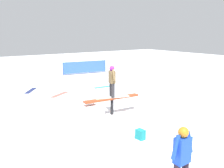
{
  "coord_description": "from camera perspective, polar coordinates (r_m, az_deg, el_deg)",
  "views": [
    {
      "loc": [
        -6.02,
        -8.64,
        3.59
      ],
      "look_at": [
        0.0,
        0.0,
        1.37
      ],
      "focal_mm": 40.0,
      "sensor_mm": 36.0,
      "label": 1
    }
  ],
  "objects": [
    {
      "name": "safety_fence",
      "position": [
        21.65,
        -6.21,
        3.88
      ],
      "size": [
        3.88,
        0.61,
        1.1
      ],
      "rotation": [
        0.0,
        0.0,
        3.0
      ],
      "color": "blue",
      "rests_on": "ground"
    },
    {
      "name": "loose_snowboard_navy",
      "position": [
        16.25,
        -18.05,
        -1.42
      ],
      "size": [
        1.13,
        1.41,
        0.02
      ],
      "primitive_type": "cube",
      "rotation": [
        0.0,
        0.0,
        4.09
      ],
      "color": "navy",
      "rests_on": "ground"
    },
    {
      "name": "loose_snowboard_coral",
      "position": [
        14.8,
        -11.86,
        -2.36
      ],
      "size": [
        1.42,
        1.04,
        0.02
      ],
      "primitive_type": "cube",
      "rotation": [
        0.0,
        0.0,
        0.57
      ],
      "color": "#E7685A",
      "rests_on": "ground"
    },
    {
      "name": "loose_snowboard_cyan",
      "position": [
        16.45,
        -1.98,
        -0.68
      ],
      "size": [
        1.35,
        0.35,
        0.02
      ],
      "primitive_type": "cube",
      "rotation": [
        0.0,
        0.0,
        6.23
      ],
      "color": "#2CAECA",
      "rests_on": "ground"
    },
    {
      "name": "rail_feature",
      "position": [
        10.93,
        0.0,
        -3.66
      ],
      "size": [
        2.65,
        0.49,
        0.77
      ],
      "rotation": [
        0.0,
        0.0,
        -0.08
      ],
      "color": "black",
      "rests_on": "ground"
    },
    {
      "name": "backpack_on_snow",
      "position": [
        8.69,
        6.5,
        -11.39
      ],
      "size": [
        0.24,
        0.32,
        0.34
      ],
      "primitive_type": "cube",
      "rotation": [
        0.0,
        0.0,
        4.8
      ],
      "color": "teal",
      "rests_on": "ground"
    },
    {
      "name": "main_rider_on_rail",
      "position": [
        10.74,
        0.0,
        0.46
      ],
      "size": [
        1.55,
        0.72,
        1.4
      ],
      "rotation": [
        0.0,
        0.0,
        -0.28
      ],
      "color": "white",
      "rests_on": "rail_feature"
    },
    {
      "name": "snow_kicker_ramp",
      "position": [
        10.34,
        -8.1,
        -6.9
      ],
      "size": [
        1.92,
        1.64,
        0.56
      ],
      "primitive_type": "cube",
      "rotation": [
        0.0,
        0.0,
        -0.08
      ],
      "color": "white",
      "rests_on": "ground"
    },
    {
      "name": "bystander_blue",
      "position": [
        5.91,
        15.68,
        -15.75
      ],
      "size": [
        0.7,
        0.24,
        1.59
      ],
      "rotation": [
        0.0,
        0.0,
        3.17
      ],
      "color": "#2A1D26",
      "rests_on": "ground"
    },
    {
      "name": "ground_plane",
      "position": [
        11.13,
        0.0,
        -6.94
      ],
      "size": [
        60.0,
        60.0,
        0.0
      ],
      "primitive_type": "plane",
      "color": "white"
    }
  ]
}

